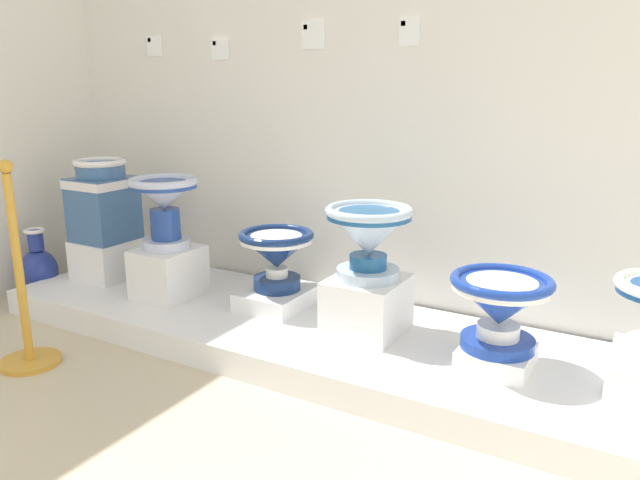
# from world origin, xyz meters

# --- Properties ---
(wall_back) EXTENTS (4.32, 0.06, 3.13)m
(wall_back) POSITION_xyz_m (2.06, 3.19, 1.57)
(wall_back) COLOR silver
(wall_back) RESTS_ON ground_plane
(display_platform) EXTENTS (3.54, 0.94, 0.14)m
(display_platform) POSITION_xyz_m (2.06, 2.67, 0.07)
(display_platform) COLOR white
(display_platform) RESTS_ON ground_plane
(plinth_block_central_ornate) EXTENTS (0.32, 0.34, 0.23)m
(plinth_block_central_ornate) POSITION_xyz_m (0.59, 2.69, 0.25)
(plinth_block_central_ornate) COLOR white
(plinth_block_central_ornate) RESTS_ON display_platform
(antique_toilet_central_ornate) EXTENTS (0.32, 0.32, 0.48)m
(antique_toilet_central_ornate) POSITION_xyz_m (0.59, 2.69, 0.62)
(antique_toilet_central_ornate) COLOR #3B6294
(antique_toilet_central_ornate) RESTS_ON plinth_block_central_ornate
(plinth_block_slender_white) EXTENTS (0.30, 0.34, 0.27)m
(plinth_block_slender_white) POSITION_xyz_m (1.16, 2.61, 0.27)
(plinth_block_slender_white) COLOR white
(plinth_block_slender_white) RESTS_ON display_platform
(antique_toilet_slender_white) EXTENTS (0.37, 0.37, 0.39)m
(antique_toilet_slender_white) POSITION_xyz_m (1.16, 2.61, 0.68)
(antique_toilet_slender_white) COLOR silver
(antique_toilet_slender_white) RESTS_ON plinth_block_slender_white
(plinth_block_broad_patterned) EXTENTS (0.32, 0.39, 0.10)m
(plinth_block_broad_patterned) POSITION_xyz_m (1.77, 2.77, 0.18)
(plinth_block_broad_patterned) COLOR white
(plinth_block_broad_patterned) RESTS_ON display_platform
(antique_toilet_broad_patterned) EXTENTS (0.39, 0.39, 0.31)m
(antique_toilet_broad_patterned) POSITION_xyz_m (1.77, 2.77, 0.44)
(antique_toilet_broad_patterned) COLOR navy
(antique_toilet_broad_patterned) RESTS_ON plinth_block_broad_patterned
(plinth_block_tall_cobalt) EXTENTS (0.33, 0.37, 0.27)m
(plinth_block_tall_cobalt) POSITION_xyz_m (2.33, 2.70, 0.27)
(plinth_block_tall_cobalt) COLOR white
(plinth_block_tall_cobalt) RESTS_ON display_platform
(antique_toilet_tall_cobalt) EXTENTS (0.40, 0.40, 0.34)m
(antique_toilet_tall_cobalt) POSITION_xyz_m (2.33, 2.70, 0.62)
(antique_toilet_tall_cobalt) COLOR silver
(antique_toilet_tall_cobalt) RESTS_ON plinth_block_tall_cobalt
(plinth_block_leftmost) EXTENTS (0.28, 0.29, 0.09)m
(plinth_block_leftmost) POSITION_xyz_m (2.96, 2.63, 0.18)
(plinth_block_leftmost) COLOR white
(plinth_block_leftmost) RESTS_ON display_platform
(antique_toilet_leftmost) EXTENTS (0.41, 0.41, 0.31)m
(antique_toilet_leftmost) POSITION_xyz_m (2.96, 2.63, 0.42)
(antique_toilet_leftmost) COLOR #193897
(antique_toilet_leftmost) RESTS_ON plinth_block_leftmost
(info_placard_first) EXTENTS (0.12, 0.01, 0.12)m
(info_placard_first) POSITION_xyz_m (0.62, 3.16, 1.51)
(info_placard_first) COLOR white
(info_placard_second) EXTENTS (0.12, 0.01, 0.12)m
(info_placard_second) POSITION_xyz_m (1.14, 3.16, 1.48)
(info_placard_second) COLOR white
(info_placard_third) EXTENTS (0.14, 0.01, 0.14)m
(info_placard_third) POSITION_xyz_m (1.77, 3.16, 1.53)
(info_placard_third) COLOR white
(info_placard_fourth) EXTENTS (0.10, 0.01, 0.13)m
(info_placard_fourth) POSITION_xyz_m (2.31, 3.16, 1.53)
(info_placard_fourth) COLOR white
(decorative_vase_companion) EXTENTS (0.22, 0.22, 0.43)m
(decorative_vase_companion) POSITION_xyz_m (0.20, 2.48, 0.17)
(decorative_vase_companion) COLOR white
(decorative_vase_companion) RESTS_ON ground_plane
(stanchion_post_near_left) EXTENTS (0.28, 0.28, 0.96)m
(stanchion_post_near_left) POSITION_xyz_m (0.99, 1.85, 0.26)
(stanchion_post_near_left) COLOR gold
(stanchion_post_near_left) RESTS_ON ground_plane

